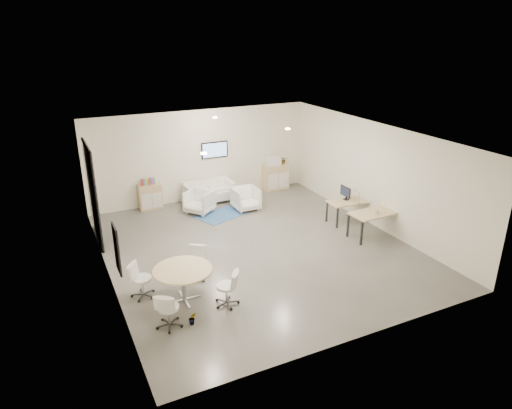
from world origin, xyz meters
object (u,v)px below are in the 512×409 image
object	(u,v)px
armchair_right	(246,198)
round_table	(183,272)
sideboard_left	(151,197)
desk_rear	(349,203)
armchair_left	(199,201)
sideboard_right	(276,177)
desk_front	(375,215)
loveseat	(209,192)

from	to	relation	value
armchair_right	round_table	world-z (taller)	armchair_right
sideboard_left	desk_rear	bearing A→B (deg)	-35.41
armchair_right	round_table	size ratio (longest dim) A/B	0.64
sideboard_left	round_table	bearing A→B (deg)	-96.66
armchair_left	round_table	distance (m)	5.32
sideboard_right	sideboard_left	bearing A→B (deg)	179.58
sideboard_left	round_table	world-z (taller)	sideboard_left
armchair_right	round_table	distance (m)	5.75
sideboard_right	armchair_left	size ratio (longest dim) A/B	1.16
desk_rear	desk_front	xyz separation A→B (m)	(-0.01, -1.26, 0.07)
armchair_left	desk_rear	world-z (taller)	armchair_left
loveseat	sideboard_left	bearing A→B (deg)	172.57
desk_rear	round_table	distance (m)	6.45
sideboard_left	sideboard_right	distance (m)	4.81
armchair_left	armchair_right	world-z (taller)	armchair_left
desk_rear	round_table	bearing A→B (deg)	-157.19
sideboard_right	armchair_left	world-z (taller)	sideboard_right
armchair_left	desk_front	distance (m)	5.70
loveseat	armchair_left	distance (m)	1.06
sideboard_right	armchair_right	xyz separation A→B (m)	(-1.91, -1.44, -0.07)
armchair_left	round_table	world-z (taller)	armchair_left
loveseat	desk_front	world-z (taller)	desk_front
sideboard_left	armchair_left	distance (m)	1.74
loveseat	round_table	distance (m)	6.36
sideboard_left	armchair_right	world-z (taller)	sideboard_left
sideboard_right	round_table	bearing A→B (deg)	-132.97
sideboard_left	loveseat	size ratio (longest dim) A/B	0.50
sideboard_left	loveseat	bearing A→B (deg)	-5.86
sideboard_right	armchair_right	distance (m)	2.40
desk_rear	desk_front	size ratio (longest dim) A/B	0.90
armchair_left	armchair_right	distance (m)	1.58
armchair_left	desk_rear	xyz separation A→B (m)	(4.02, -2.78, 0.20)
loveseat	desk_rear	bearing A→B (deg)	-48.62
loveseat	desk_front	xyz separation A→B (m)	(3.37, -4.89, 0.35)
desk_front	loveseat	bearing A→B (deg)	121.58
sideboard_right	desk_front	bearing A→B (deg)	-83.51
loveseat	desk_front	bearing A→B (deg)	-56.98
armchair_right	desk_rear	world-z (taller)	armchair_right
armchair_left	loveseat	bearing A→B (deg)	104.10
sideboard_right	loveseat	world-z (taller)	sideboard_right
sideboard_right	armchair_left	xyz separation A→B (m)	(-3.43, -1.02, -0.07)
loveseat	desk_rear	size ratio (longest dim) A/B	1.27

